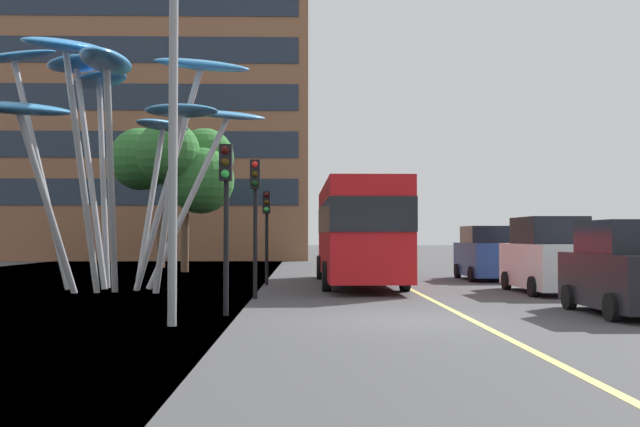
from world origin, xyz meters
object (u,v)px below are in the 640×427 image
object	(u,v)px
traffic_light_kerb_near	(226,192)
street_lamp	(189,71)
red_bus	(358,227)
car_parked_near	(627,271)
car_parked_mid	(549,258)
traffic_light_island_mid	(267,217)
leaf_sculpture	(109,97)
car_parked_far	(488,254)
traffic_light_kerb_far	(255,199)

from	to	relation	value
traffic_light_kerb_near	street_lamp	bearing A→B (deg)	-107.35
red_bus	car_parked_near	bearing A→B (deg)	-62.71
red_bus	traffic_light_kerb_near	bearing A→B (deg)	-109.78
red_bus	car_parked_mid	size ratio (longest dim) A/B	2.43
traffic_light_kerb_near	traffic_light_island_mid	world-z (taller)	traffic_light_kerb_near
red_bus	traffic_light_island_mid	bearing A→B (deg)	-177.34
red_bus	car_parked_near	distance (m)	11.57
red_bus	leaf_sculpture	size ratio (longest dim) A/B	1.08
car_parked_near	street_lamp	world-z (taller)	street_lamp
traffic_light_island_mid	traffic_light_kerb_near	bearing A→B (deg)	-92.24
traffic_light_island_mid	car_parked_far	xyz separation A→B (m)	(8.69, 2.99, -1.43)
leaf_sculpture	car_parked_mid	distance (m)	14.87
traffic_light_island_mid	car_parked_mid	distance (m)	9.77
car_parked_near	leaf_sculpture	bearing A→B (deg)	151.03
leaf_sculpture	car_parked_near	distance (m)	16.35
leaf_sculpture	traffic_light_kerb_near	bearing A→B (deg)	-58.50
car_parked_mid	car_parked_far	distance (m)	6.75
traffic_light_kerb_far	car_parked_mid	world-z (taller)	traffic_light_kerb_far
traffic_light_island_mid	red_bus	bearing A→B (deg)	2.66
car_parked_far	car_parked_mid	bearing A→B (deg)	-88.11
traffic_light_kerb_near	traffic_light_kerb_far	size ratio (longest dim) A/B	0.97
traffic_light_island_mid	street_lamp	bearing A→B (deg)	-94.58
car_parked_near	street_lamp	bearing A→B (deg)	-169.49
traffic_light_kerb_near	street_lamp	size ratio (longest dim) A/B	0.48
traffic_light_kerb_far	car_parked_far	distance (m)	12.47
leaf_sculpture	car_parked_far	distance (m)	15.67
car_parked_mid	street_lamp	world-z (taller)	street_lamp
leaf_sculpture	car_parked_far	xyz separation A→B (m)	(13.67, 5.58, -5.25)
leaf_sculpture	traffic_light_kerb_far	world-z (taller)	leaf_sculpture
leaf_sculpture	traffic_light_kerb_far	distance (m)	6.81
leaf_sculpture	traffic_light_island_mid	xyz separation A→B (m)	(4.98, 2.59, -3.82)
traffic_light_kerb_near	traffic_light_island_mid	xyz separation A→B (m)	(0.39, 10.07, -0.30)
leaf_sculpture	car_parked_near	bearing A→B (deg)	-28.97
red_bus	traffic_light_kerb_near	size ratio (longest dim) A/B	2.94
leaf_sculpture	traffic_light_island_mid	bearing A→B (deg)	27.47
traffic_light_island_mid	car_parked_mid	size ratio (longest dim) A/B	0.73
leaf_sculpture	traffic_light_kerb_far	xyz separation A→B (m)	(4.95, -3.15, -3.45)
leaf_sculpture	traffic_light_kerb_near	world-z (taller)	leaf_sculpture
traffic_light_kerb_far	car_parked_far	size ratio (longest dim) A/B	0.93
car_parked_mid	street_lamp	distance (m)	13.35
car_parked_near	car_parked_mid	size ratio (longest dim) A/B	0.88
traffic_light_kerb_near	car_parked_far	bearing A→B (deg)	55.18
traffic_light_island_mid	car_parked_near	world-z (taller)	traffic_light_island_mid
car_parked_near	car_parked_mid	bearing A→B (deg)	86.84
leaf_sculpture	car_parked_far	world-z (taller)	leaf_sculpture
traffic_light_kerb_far	leaf_sculpture	bearing A→B (deg)	147.49
car_parked_far	street_lamp	distance (m)	18.14
red_bus	car_parked_mid	bearing A→B (deg)	-34.78
leaf_sculpture	street_lamp	xyz separation A→B (m)	(4.03, -9.26, -1.23)
traffic_light_island_mid	car_parked_near	size ratio (longest dim) A/B	0.84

